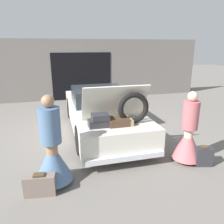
{
  "coord_description": "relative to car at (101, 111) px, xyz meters",
  "views": [
    {
      "loc": [
        -1.32,
        -6.24,
        2.5
      ],
      "look_at": [
        0.0,
        -1.31,
        0.95
      ],
      "focal_mm": 35.0,
      "sensor_mm": 36.0,
      "label": 1
    }
  ],
  "objects": [
    {
      "name": "car",
      "position": [
        0.0,
        0.0,
        0.0
      ],
      "size": [
        1.83,
        4.85,
        1.67
      ],
      "color": "silver",
      "rests_on": "ground_plane"
    },
    {
      "name": "person_left",
      "position": [
        -1.45,
        -2.47,
        0.02
      ],
      "size": [
        0.71,
        0.71,
        1.71
      ],
      "rotation": [
        0.0,
        0.0,
        -1.75
      ],
      "color": "#997051",
      "rests_on": "ground_plane"
    },
    {
      "name": "suitcase_beside_left_person",
      "position": [
        -1.69,
        -2.77,
        -0.39
      ],
      "size": [
        0.55,
        0.27,
        0.41
      ],
      "color": "#75665B",
      "rests_on": "ground_plane"
    },
    {
      "name": "person_right",
      "position": [
        1.44,
        -2.39,
        -0.02
      ],
      "size": [
        0.66,
        0.66,
        1.6
      ],
      "rotation": [
        0.0,
        0.0,
        1.51
      ],
      "color": "beige",
      "rests_on": "ground_plane"
    },
    {
      "name": "suitcase_beside_right_person",
      "position": [
        1.68,
        -2.64,
        -0.37
      ],
      "size": [
        0.41,
        0.3,
        0.44
      ],
      "color": "#2D2D33",
      "rests_on": "ground_plane"
    },
    {
      "name": "garage_wall_back",
      "position": [
        -0.0,
        4.29,
        0.81
      ],
      "size": [
        12.0,
        0.14,
        2.8
      ],
      "color": "slate",
      "rests_on": "ground_plane"
    },
    {
      "name": "ground_plane",
      "position": [
        -0.0,
        0.01,
        -0.58
      ],
      "size": [
        40.0,
        40.0,
        0.0
      ],
      "primitive_type": "plane",
      "color": "slate"
    }
  ]
}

